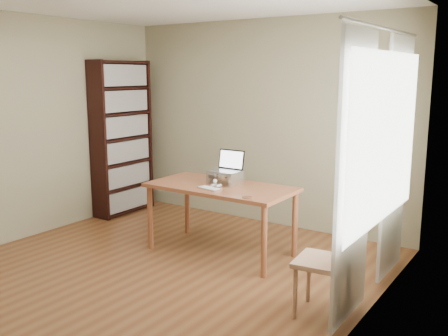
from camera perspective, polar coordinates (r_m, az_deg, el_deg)
room at (r=4.60m, az=-9.08°, el=2.83°), size 4.04×4.54×2.64m
bookshelf at (r=7.02m, az=-11.57°, el=3.38°), size 0.30×0.90×2.10m
curtains at (r=4.36m, az=17.09°, el=0.29°), size 0.03×1.90×2.25m
desk at (r=5.34m, az=-0.38°, el=-2.89°), size 1.57×0.79×0.75m
laptop_stand at (r=5.37m, az=0.11°, el=-0.98°), size 0.32×0.25×0.13m
laptop at (r=5.40m, az=0.44°, el=0.23°), size 0.32×0.26×0.23m
keyboard at (r=5.14m, az=-1.73°, el=-2.35°), size 0.27×0.15×0.02m
coaster at (r=4.81m, az=2.67°, el=-3.37°), size 0.10×0.10×0.01m
cat at (r=5.40m, az=0.26°, el=-1.12°), size 0.24×0.48×0.15m
chair at (r=4.07m, az=12.26°, el=-9.84°), size 0.46×0.46×0.94m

